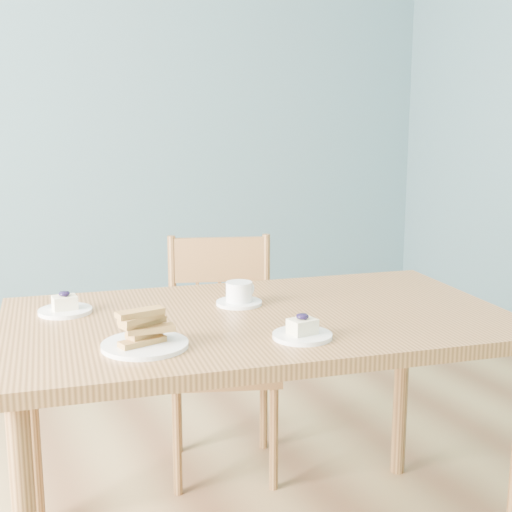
# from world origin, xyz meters

# --- Properties ---
(room) EXTENTS (5.01, 5.01, 2.71)m
(room) POSITION_xyz_m (0.00, 0.00, 1.35)
(room) COLOR #A4814C
(room) RESTS_ON ground
(dining_table) EXTENTS (1.42, 0.95, 0.71)m
(dining_table) POSITION_xyz_m (0.24, 0.11, 0.64)
(dining_table) COLOR #A36F3E
(dining_table) RESTS_ON ground
(dining_chair) EXTENTS (0.47, 0.46, 0.81)m
(dining_chair) POSITION_xyz_m (0.36, 0.65, 0.42)
(dining_chair) COLOR #A36F3E
(dining_chair) RESTS_ON ground
(cheesecake_plate_near) EXTENTS (0.14, 0.14, 0.06)m
(cheesecake_plate_near) POSITION_xyz_m (0.26, -0.11, 0.73)
(cheesecake_plate_near) COLOR white
(cheesecake_plate_near) RESTS_ON dining_table
(cheesecake_plate_far) EXTENTS (0.14, 0.14, 0.06)m
(cheesecake_plate_far) POSITION_xyz_m (-0.22, 0.35, 0.73)
(cheesecake_plate_far) COLOR white
(cheesecake_plate_far) RESTS_ON dining_table
(coffee_cup) EXTENTS (0.13, 0.13, 0.06)m
(coffee_cup) POSITION_xyz_m (0.24, 0.23, 0.74)
(coffee_cup) COLOR white
(coffee_cup) RESTS_ON dining_table
(biscotti_plate) EXTENTS (0.20, 0.20, 0.09)m
(biscotti_plate) POSITION_xyz_m (-0.10, -0.02, 0.74)
(biscotti_plate) COLOR white
(biscotti_plate) RESTS_ON dining_table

